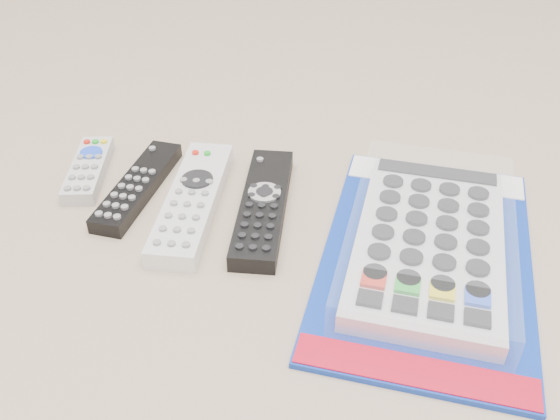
% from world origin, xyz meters
% --- Properties ---
extents(remote_small_grey, '(0.07, 0.14, 0.02)m').
position_xyz_m(remote_small_grey, '(-0.23, 0.07, 0.01)').
color(remote_small_grey, '#AFAFB1').
rests_on(remote_small_grey, ground).
extents(remote_slim_black, '(0.06, 0.19, 0.02)m').
position_xyz_m(remote_slim_black, '(-0.15, 0.04, 0.01)').
color(remote_slim_black, black).
rests_on(remote_slim_black, ground).
extents(remote_silver_dvd, '(0.07, 0.23, 0.03)m').
position_xyz_m(remote_silver_dvd, '(-0.07, 0.02, 0.01)').
color(remote_silver_dvd, silver).
rests_on(remote_silver_dvd, ground).
extents(remote_large_black, '(0.07, 0.22, 0.02)m').
position_xyz_m(remote_large_black, '(0.01, 0.02, 0.01)').
color(remote_large_black, black).
rests_on(remote_large_black, ground).
extents(jumbo_remote_packaged, '(0.25, 0.38, 0.05)m').
position_xyz_m(jumbo_remote_packaged, '(0.21, -0.02, 0.02)').
color(jumbo_remote_packaged, '#0D2E96').
rests_on(jumbo_remote_packaged, ground).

